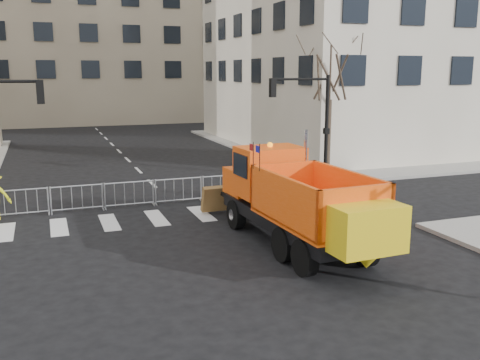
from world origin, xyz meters
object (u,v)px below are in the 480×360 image
object	(u,v)px
newspaper_box	(310,174)
cop_b	(253,182)
plow_truck	(298,199)
cop_a	(257,193)
cop_c	(265,196)

from	to	relation	value
newspaper_box	cop_b	bearing A→B (deg)	-168.54
plow_truck	newspaper_box	xyz separation A→B (m)	(4.56, 7.86, -0.91)
cop_a	cop_c	world-z (taller)	cop_a
plow_truck	cop_a	xyz separation A→B (m)	(0.24, 4.00, -0.70)
cop_b	cop_c	size ratio (longest dim) A/B	1.02
cop_c	cop_b	bearing A→B (deg)	-139.95
cop_c	newspaper_box	size ratio (longest dim) A/B	1.53
plow_truck	cop_c	world-z (taller)	plow_truck
newspaper_box	cop_c	bearing A→B (deg)	-146.14
cop_a	newspaper_box	size ratio (longest dim) A/B	1.65
cop_c	plow_truck	bearing A→B (deg)	45.81
plow_truck	cop_c	bearing A→B (deg)	-9.02
cop_a	cop_c	size ratio (longest dim) A/B	1.07
cop_a	cop_b	size ratio (longest dim) A/B	1.05
plow_truck	cop_c	distance (m)	3.76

